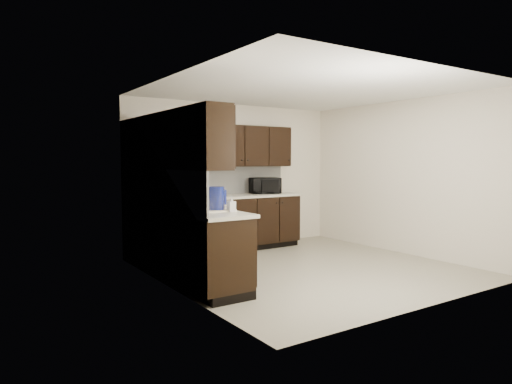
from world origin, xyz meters
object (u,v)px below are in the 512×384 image
microwave (265,186)px  blue_pitcher (216,199)px  toaster_oven (178,191)px  storage_bin (159,195)px  sink (200,214)px

microwave → blue_pitcher: (-2.07, -1.99, 0.00)m
microwave → toaster_oven: 1.67m
storage_bin → blue_pitcher: bearing=-88.4°
sink → microwave: (2.14, 1.73, 0.20)m
toaster_oven → microwave: bearing=11.9°
storage_bin → toaster_oven: bearing=35.9°
sink → microwave: 2.76m
storage_bin → blue_pitcher: (0.05, -1.63, 0.05)m
microwave → storage_bin: (-2.11, -0.37, -0.05)m
storage_bin → blue_pitcher: 1.63m
toaster_oven → storage_bin: 0.54m
sink → blue_pitcher: (0.07, -0.26, 0.20)m
toaster_oven → blue_pitcher: (-0.39, -1.94, 0.04)m
sink → blue_pitcher: blue_pitcher is taller
microwave → blue_pitcher: bearing=-118.5°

